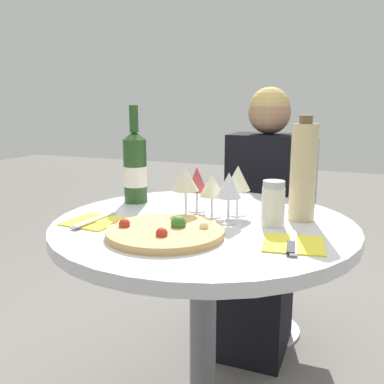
{
  "coord_description": "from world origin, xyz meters",
  "views": [
    {
      "loc": [
        0.43,
        -1.17,
        1.11
      ],
      "look_at": [
        -0.01,
        -0.06,
        0.86
      ],
      "focal_mm": 40.0,
      "sensor_mm": 36.0,
      "label": 1
    }
  ],
  "objects_px": {
    "wine_bottle": "(135,167)",
    "chair_behind_diner": "(268,239)",
    "dining_table": "(203,268)",
    "pizza_large": "(166,232)",
    "seated_diner": "(262,232)",
    "tall_carafe": "(303,172)"
  },
  "relations": [
    {
      "from": "chair_behind_diner",
      "to": "wine_bottle",
      "type": "height_order",
      "value": "wine_bottle"
    },
    {
      "from": "wine_bottle",
      "to": "chair_behind_diner",
      "type": "bearing_deg",
      "value": 63.29
    },
    {
      "from": "wine_bottle",
      "to": "tall_carafe",
      "type": "xyz_separation_m",
      "value": [
        0.58,
        -0.02,
        0.02
      ]
    },
    {
      "from": "pizza_large",
      "to": "wine_bottle",
      "type": "distance_m",
      "value": 0.43
    },
    {
      "from": "dining_table",
      "to": "chair_behind_diner",
      "type": "height_order",
      "value": "chair_behind_diner"
    },
    {
      "from": "tall_carafe",
      "to": "dining_table",
      "type": "bearing_deg",
      "value": -155.93
    },
    {
      "from": "seated_diner",
      "to": "wine_bottle",
      "type": "distance_m",
      "value": 0.73
    },
    {
      "from": "dining_table",
      "to": "seated_diner",
      "type": "height_order",
      "value": "seated_diner"
    },
    {
      "from": "chair_behind_diner",
      "to": "seated_diner",
      "type": "relative_size",
      "value": 0.8
    },
    {
      "from": "chair_behind_diner",
      "to": "seated_diner",
      "type": "bearing_deg",
      "value": 90.0
    },
    {
      "from": "seated_diner",
      "to": "dining_table",
      "type": "bearing_deg",
      "value": 87.19
    },
    {
      "from": "seated_diner",
      "to": "wine_bottle",
      "type": "xyz_separation_m",
      "value": [
        -0.34,
        -0.53,
        0.35
      ]
    },
    {
      "from": "dining_table",
      "to": "pizza_large",
      "type": "bearing_deg",
      "value": -104.49
    },
    {
      "from": "dining_table",
      "to": "tall_carafe",
      "type": "distance_m",
      "value": 0.42
    },
    {
      "from": "pizza_large",
      "to": "tall_carafe",
      "type": "bearing_deg",
      "value": 43.03
    },
    {
      "from": "seated_diner",
      "to": "pizza_large",
      "type": "distance_m",
      "value": 0.89
    },
    {
      "from": "wine_bottle",
      "to": "dining_table",
      "type": "bearing_deg",
      "value": -24.76
    },
    {
      "from": "dining_table",
      "to": "chair_behind_diner",
      "type": "relative_size",
      "value": 0.96
    },
    {
      "from": "pizza_large",
      "to": "wine_bottle",
      "type": "relative_size",
      "value": 0.93
    },
    {
      "from": "dining_table",
      "to": "wine_bottle",
      "type": "relative_size",
      "value": 2.66
    },
    {
      "from": "chair_behind_diner",
      "to": "pizza_large",
      "type": "bearing_deg",
      "value": 85.54
    },
    {
      "from": "chair_behind_diner",
      "to": "pizza_large",
      "type": "relative_size",
      "value": 2.96
    }
  ]
}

